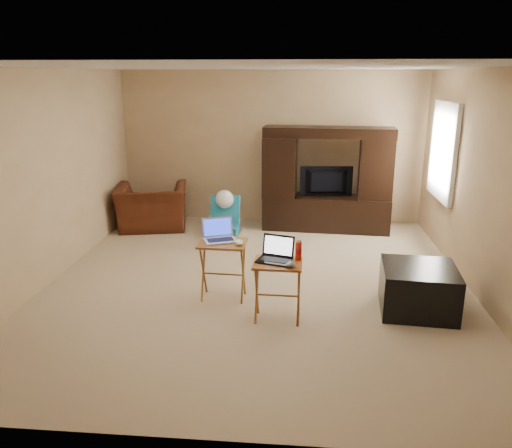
# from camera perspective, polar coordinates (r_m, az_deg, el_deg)

# --- Properties ---
(floor) EXTENTS (5.50, 5.50, 0.00)m
(floor) POSITION_cam_1_polar(r_m,az_deg,el_deg) (6.10, 0.17, -6.67)
(floor) COLOR #C9AE8B
(floor) RESTS_ON ground
(ceiling) EXTENTS (5.50, 5.50, 0.00)m
(ceiling) POSITION_cam_1_polar(r_m,az_deg,el_deg) (5.60, 0.19, 17.52)
(ceiling) COLOR silver
(ceiling) RESTS_ON ground
(wall_back) EXTENTS (5.00, 0.00, 5.00)m
(wall_back) POSITION_cam_1_polar(r_m,az_deg,el_deg) (8.42, 1.78, 8.72)
(wall_back) COLOR tan
(wall_back) RESTS_ON ground
(wall_front) EXTENTS (5.00, 0.00, 5.00)m
(wall_front) POSITION_cam_1_polar(r_m,az_deg,el_deg) (3.10, -4.16, -5.56)
(wall_front) COLOR tan
(wall_front) RESTS_ON ground
(wall_left) EXTENTS (0.00, 5.50, 5.50)m
(wall_left) POSITION_cam_1_polar(r_m,az_deg,el_deg) (6.43, -22.71, 4.92)
(wall_left) COLOR tan
(wall_left) RESTS_ON ground
(wall_right) EXTENTS (0.00, 5.50, 5.50)m
(wall_right) POSITION_cam_1_polar(r_m,az_deg,el_deg) (6.05, 24.56, 4.03)
(wall_right) COLOR tan
(wall_right) RESTS_ON ground
(window_pane) EXTENTS (0.00, 1.20, 1.20)m
(window_pane) POSITION_cam_1_polar(r_m,az_deg,el_deg) (7.47, 20.75, 7.80)
(window_pane) COLOR white
(window_pane) RESTS_ON ground
(window_frame) EXTENTS (0.06, 1.14, 1.34)m
(window_frame) POSITION_cam_1_polar(r_m,az_deg,el_deg) (7.47, 20.60, 7.81)
(window_frame) COLOR white
(window_frame) RESTS_ON ground
(entertainment_center) EXTENTS (2.04, 0.64, 1.65)m
(entertainment_center) POSITION_cam_1_polar(r_m,az_deg,el_deg) (8.01, 8.12, 5.05)
(entertainment_center) COLOR black
(entertainment_center) RESTS_ON floor
(television) EXTENTS (0.84, 0.20, 0.48)m
(television) POSITION_cam_1_polar(r_m,az_deg,el_deg) (7.97, 8.12, 4.75)
(television) COLOR black
(television) RESTS_ON entertainment_center
(recliner) EXTENTS (1.26, 1.16, 0.71)m
(recliner) POSITION_cam_1_polar(r_m,az_deg,el_deg) (8.27, -11.77, 1.90)
(recliner) COLOR #49200F
(recliner) RESTS_ON floor
(child_rocker) EXTENTS (0.47, 0.53, 0.62)m
(child_rocker) POSITION_cam_1_polar(r_m,az_deg,el_deg) (7.74, -3.74, 0.85)
(child_rocker) COLOR #19728E
(child_rocker) RESTS_ON floor
(plush_toy) EXTENTS (0.33, 0.27, 0.36)m
(plush_toy) POSITION_cam_1_polar(r_m,az_deg,el_deg) (7.27, -4.86, -1.28)
(plush_toy) COLOR red
(plush_toy) RESTS_ON floor
(push_toy) EXTENTS (0.57, 0.43, 0.40)m
(push_toy) POSITION_cam_1_polar(r_m,az_deg,el_deg) (8.21, 11.90, 0.66)
(push_toy) COLOR blue
(push_toy) RESTS_ON floor
(ottoman) EXTENTS (0.82, 0.82, 0.49)m
(ottoman) POSITION_cam_1_polar(r_m,az_deg,el_deg) (5.59, 18.04, -7.08)
(ottoman) COLOR black
(ottoman) RESTS_ON floor
(tray_table_left) EXTENTS (0.53, 0.43, 0.66)m
(tray_table_left) POSITION_cam_1_polar(r_m,az_deg,el_deg) (5.58, -3.77, -5.32)
(tray_table_left) COLOR #975F24
(tray_table_left) RESTS_ON floor
(tray_table_right) EXTENTS (0.50, 0.41, 0.63)m
(tray_table_right) POSITION_cam_1_polar(r_m,az_deg,el_deg) (5.09, 2.48, -7.71)
(tray_table_right) COLOR #A36427
(tray_table_right) RESTS_ON floor
(laptop_left) EXTENTS (0.43, 0.39, 0.24)m
(laptop_left) POSITION_cam_1_polar(r_m,az_deg,el_deg) (5.46, -4.12, -0.79)
(laptop_left) COLOR #B8B7BC
(laptop_left) RESTS_ON tray_table_left
(laptop_right) EXTENTS (0.39, 0.35, 0.24)m
(laptop_right) POSITION_cam_1_polar(r_m,az_deg,el_deg) (4.95, 2.10, -3.00)
(laptop_right) COLOR black
(laptop_right) RESTS_ON tray_table_right
(mouse_left) EXTENTS (0.10, 0.14, 0.06)m
(mouse_left) POSITION_cam_1_polar(r_m,az_deg,el_deg) (5.36, -1.95, -2.12)
(mouse_left) COLOR white
(mouse_left) RESTS_ON tray_table_left
(mouse_right) EXTENTS (0.12, 0.15, 0.05)m
(mouse_right) POSITION_cam_1_polar(r_m,az_deg,el_deg) (4.85, 4.01, -4.66)
(mouse_right) COLOR #414146
(mouse_right) RESTS_ON tray_table_right
(water_bottle) EXTENTS (0.06, 0.06, 0.19)m
(water_bottle) POSITION_cam_1_polar(r_m,az_deg,el_deg) (5.01, 4.88, -3.09)
(water_bottle) COLOR red
(water_bottle) RESTS_ON tray_table_right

